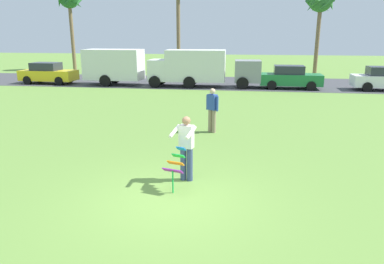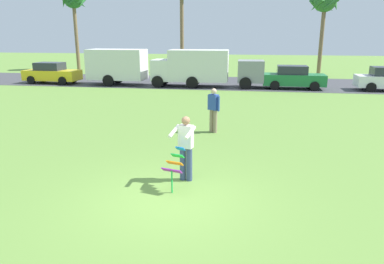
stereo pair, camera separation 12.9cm
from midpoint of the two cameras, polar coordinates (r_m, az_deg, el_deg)
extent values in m
plane|color=olive|center=(8.59, -3.32, -10.79)|extent=(120.00, 120.00, 0.00)
cube|color=#424247|center=(28.86, 5.68, 7.69)|extent=(120.00, 8.00, 0.01)
cylinder|color=#384772|center=(9.55, -0.06, -5.09)|extent=(0.16, 0.16, 0.90)
cylinder|color=#384772|center=(9.61, -1.06, -4.95)|extent=(0.16, 0.16, 0.90)
cube|color=silver|center=(9.35, -0.57, -0.71)|extent=(0.40, 0.29, 0.60)
sphere|color=#9E7051|center=(9.24, -0.58, 1.80)|extent=(0.22, 0.22, 0.22)
cylinder|color=silver|center=(9.00, 0.13, -0.13)|extent=(0.22, 0.59, 0.24)
cylinder|color=silver|center=(9.16, -2.43, 0.14)|extent=(0.22, 0.59, 0.24)
cube|color=blue|center=(9.07, -1.44, -2.61)|extent=(0.25, 0.19, 0.12)
cube|color=green|center=(8.97, -1.87, -3.74)|extent=(0.35, 0.22, 0.12)
cube|color=orange|center=(8.88, -2.32, -4.88)|extent=(0.44, 0.24, 0.12)
cube|color=purple|center=(8.79, -2.78, -6.05)|extent=(0.53, 0.26, 0.12)
cylinder|color=green|center=(8.90, -2.75, -7.78)|extent=(0.04, 0.04, 0.58)
cube|color=yellow|center=(30.34, -20.94, 8.35)|extent=(4.25, 1.84, 0.76)
cube|color=#282D38|center=(30.36, -21.30, 9.57)|extent=(2.06, 1.46, 0.60)
cylinder|color=black|center=(30.42, -17.98, 8.01)|extent=(0.65, 0.24, 0.64)
cylinder|color=black|center=(29.02, -19.50, 7.57)|extent=(0.65, 0.24, 0.64)
cylinder|color=black|center=(31.75, -22.14, 7.91)|extent=(0.65, 0.24, 0.64)
cylinder|color=black|center=(30.42, -23.78, 7.47)|extent=(0.65, 0.24, 0.64)
cube|color=silver|center=(26.92, -4.05, 9.68)|extent=(1.84, 1.94, 1.50)
cube|color=silver|center=(28.04, -11.53, 10.35)|extent=(4.24, 2.09, 2.20)
cylinder|color=black|center=(27.98, -4.25, 8.34)|extent=(0.85, 0.30, 0.84)
cylinder|color=black|center=(26.21, -5.26, 7.85)|extent=(0.85, 0.30, 0.84)
cylinder|color=black|center=(29.12, -11.40, 8.36)|extent=(0.85, 0.30, 0.84)
cylinder|color=black|center=(27.44, -12.81, 7.87)|extent=(0.85, 0.30, 0.84)
cube|color=gray|center=(26.37, 9.32, 9.40)|extent=(1.85, 1.95, 1.50)
cube|color=silver|center=(26.49, 1.20, 10.38)|extent=(4.25, 2.11, 2.20)
cylinder|color=black|center=(27.36, 8.46, 8.06)|extent=(0.85, 0.30, 0.84)
cylinder|color=black|center=(25.54, 8.51, 7.55)|extent=(0.85, 0.30, 0.84)
cylinder|color=black|center=(27.55, 0.66, 8.27)|extent=(0.85, 0.30, 0.84)
cylinder|color=black|center=(25.74, 0.16, 7.78)|extent=(0.85, 0.30, 0.84)
cube|color=#1E7238|center=(26.53, 15.80, 7.91)|extent=(4.23, 1.79, 0.76)
cube|color=#282D38|center=(26.45, 15.58, 9.35)|extent=(2.04, 1.43, 0.60)
cylinder|color=black|center=(27.52, 18.32, 7.29)|extent=(0.64, 0.23, 0.64)
cylinder|color=black|center=(25.93, 18.79, 6.81)|extent=(0.64, 0.23, 0.64)
cylinder|color=black|center=(27.28, 12.86, 7.61)|extent=(0.64, 0.23, 0.64)
cylinder|color=black|center=(25.68, 13.00, 7.15)|extent=(0.64, 0.23, 0.64)
cylinder|color=black|center=(28.38, 25.56, 6.80)|extent=(0.65, 0.24, 0.64)
cylinder|color=black|center=(26.84, 26.38, 6.29)|extent=(0.65, 0.24, 0.64)
cylinder|color=brown|center=(40.84, -17.60, 14.22)|extent=(0.36, 0.36, 7.03)
cone|color=#236028|center=(40.55, -16.72, 18.91)|extent=(0.44, 1.56, 1.28)
cone|color=#236028|center=(41.64, -17.02, 18.78)|extent=(1.62, 0.90, 1.28)
cone|color=#236028|center=(41.79, -18.61, 18.64)|extent=(1.27, 1.52, 1.28)
cone|color=#236028|center=(40.80, -19.37, 18.68)|extent=(1.27, 1.52, 1.28)
cone|color=#236028|center=(40.02, -18.19, 18.86)|extent=(1.62, 0.90, 1.28)
cylinder|color=brown|center=(36.39, -1.49, 15.42)|extent=(0.36, 0.36, 7.75)
cylinder|color=brown|center=(36.50, 19.73, 13.52)|extent=(0.36, 0.36, 6.43)
sphere|color=#2D6B2D|center=(36.61, 20.24, 18.85)|extent=(2.10, 2.10, 2.10)
cone|color=#2D6B2D|center=(36.75, 21.69, 18.00)|extent=(0.44, 1.56, 1.28)
cone|color=#2D6B2D|center=(37.51, 20.37, 18.04)|extent=(1.62, 0.90, 1.28)
cone|color=#2D6B2D|center=(37.00, 18.78, 18.23)|extent=(1.27, 1.52, 1.28)
cone|color=#2D6B2D|center=(35.90, 19.07, 18.32)|extent=(1.27, 1.52, 1.28)
cone|color=#2D6B2D|center=(35.74, 20.93, 18.17)|extent=(1.62, 0.90, 1.28)
cylinder|color=gray|center=(14.28, 3.34, 1.78)|extent=(0.16, 0.16, 0.90)
cylinder|color=gray|center=(14.17, 3.91, 1.67)|extent=(0.16, 0.16, 0.90)
cube|color=#2D4CA5|center=(14.07, 3.67, 4.70)|extent=(0.42, 0.38, 0.60)
sphere|color=beige|center=(14.00, 3.70, 6.39)|extent=(0.22, 0.22, 0.22)
cylinder|color=#2D4CA5|center=(14.22, 2.91, 4.68)|extent=(0.09, 0.09, 0.58)
cylinder|color=#2D4CA5|center=(13.93, 4.45, 4.43)|extent=(0.09, 0.09, 0.58)
camera|label=1|loc=(0.06, -89.64, 0.10)|focal=34.01mm
camera|label=2|loc=(0.06, 90.36, -0.10)|focal=34.01mm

